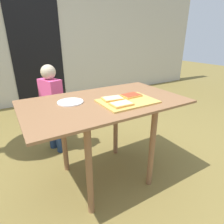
# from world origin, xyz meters

# --- Properties ---
(ground_plane) EXTENTS (16.00, 16.00, 0.00)m
(ground_plane) POSITION_xyz_m (0.00, 0.00, 0.00)
(ground_plane) COLOR olive
(house_wall_back) EXTENTS (8.00, 0.20, 2.51)m
(house_wall_back) POSITION_xyz_m (0.00, 2.65, 1.26)
(house_wall_back) COLOR #BCB7A8
(house_wall_back) RESTS_ON ground
(house_door) EXTENTS (0.90, 0.02, 2.00)m
(house_door) POSITION_xyz_m (-0.01, 2.54, 1.00)
(house_door) COLOR black
(house_door) RESTS_ON ground
(dining_table) EXTENTS (1.30, 0.77, 0.76)m
(dining_table) POSITION_xyz_m (0.00, 0.00, 0.65)
(dining_table) COLOR brown
(dining_table) RESTS_ON ground
(cutting_board) EXTENTS (0.44, 0.31, 0.01)m
(cutting_board) POSITION_xyz_m (0.14, -0.12, 0.77)
(cutting_board) COLOR gold
(cutting_board) RESTS_ON dining_table
(pizza_slice_far_left) EXTENTS (0.17, 0.13, 0.02)m
(pizza_slice_far_left) POSITION_xyz_m (0.05, -0.05, 0.78)
(pizza_slice_far_left) COLOR #E8A34B
(pizza_slice_far_left) RESTS_ON cutting_board
(pizza_slice_far_right) EXTENTS (0.16, 0.12, 0.02)m
(pizza_slice_far_right) POSITION_xyz_m (0.23, -0.05, 0.78)
(pizza_slice_far_right) COLOR #E8A34B
(pizza_slice_far_right) RESTS_ON cutting_board
(pizza_slice_near_left) EXTENTS (0.16, 0.11, 0.02)m
(pizza_slice_near_left) POSITION_xyz_m (0.04, -0.19, 0.78)
(pizza_slice_near_left) COLOR #E8A34B
(pizza_slice_near_left) RESTS_ON cutting_board
(plate_white_left) EXTENTS (0.20, 0.20, 0.01)m
(plate_white_left) POSITION_xyz_m (-0.26, 0.10, 0.77)
(plate_white_left) COLOR white
(plate_white_left) RESTS_ON dining_table
(child_left) EXTENTS (0.22, 0.27, 0.99)m
(child_left) POSITION_xyz_m (-0.26, 0.70, 0.55)
(child_left) COLOR navy
(child_left) RESTS_ON ground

